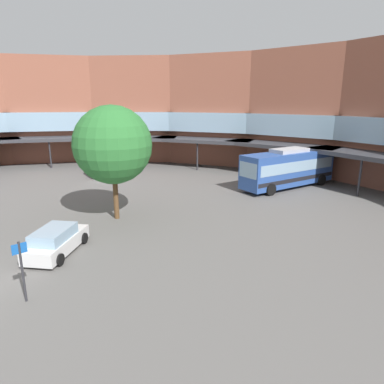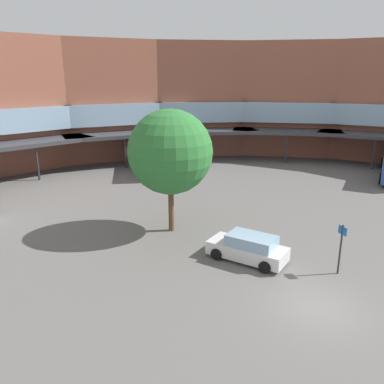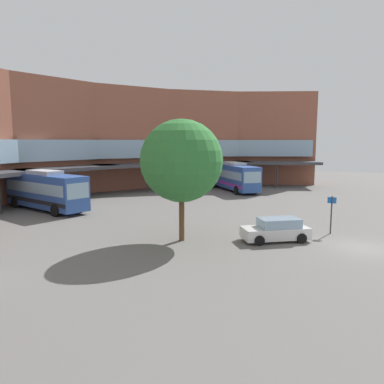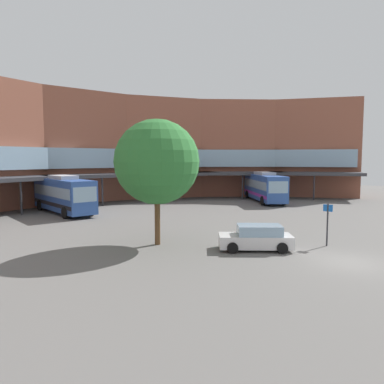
% 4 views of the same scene
% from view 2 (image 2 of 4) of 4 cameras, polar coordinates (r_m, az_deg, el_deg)
% --- Properties ---
extents(ground_plane, '(123.91, 123.91, 0.00)m').
position_cam_2_polar(ground_plane, '(19.22, 17.65, -15.69)').
color(ground_plane, '#605E5B').
extents(station_building, '(79.76, 36.37, 13.94)m').
position_cam_2_polar(station_building, '(39.41, -8.22, 11.75)').
color(station_building, '#93543F').
rests_on(station_building, ground).
extents(bus_0, '(5.44, 10.81, 3.85)m').
position_cam_2_polar(bus_0, '(42.71, -4.78, 5.77)').
color(bus_0, '#2D519E').
rests_on(bus_0, ground).
extents(parked_car, '(3.87, 4.68, 1.53)m').
position_cam_2_polar(parked_car, '(22.35, 8.20, -8.08)').
color(parked_car, silver).
rests_on(parked_car, ground).
extents(plaza_tree, '(5.43, 5.43, 8.06)m').
position_cam_2_polar(plaza_tree, '(24.95, -3.19, 5.82)').
color(plaza_tree, brown).
rests_on(plaza_tree, ground).
extents(stop_sign_post, '(0.11, 0.60, 2.74)m').
position_cam_2_polar(stop_sign_post, '(21.73, 20.87, -7.14)').
color(stop_sign_post, '#2D2D33').
rests_on(stop_sign_post, ground).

